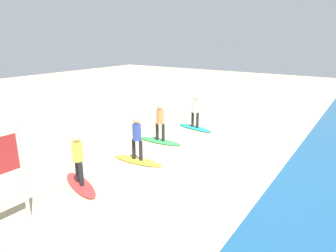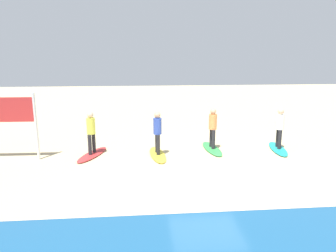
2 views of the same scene
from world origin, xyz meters
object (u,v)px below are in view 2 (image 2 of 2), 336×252
(surfer_green, at_px, (213,125))
(surfer_red, at_px, (91,130))
(surfboard_teal, at_px, (278,149))
(surfer_teal, at_px, (280,125))
(surfer_yellow, at_px, (157,130))
(surfboard_yellow, at_px, (158,155))
(surfboard_red, at_px, (92,154))
(surfboard_green, at_px, (212,149))

(surfer_green, distance_m, surfer_red, 4.83)
(surfer_red, bearing_deg, surfboard_teal, -179.37)
(surfer_green, xyz_separation_m, surfer_red, (4.82, 0.34, 0.00))
(surfer_teal, distance_m, surfer_yellow, 5.01)
(surfboard_yellow, bearing_deg, surfer_green, 99.08)
(surfboard_teal, xyz_separation_m, surfboard_red, (7.53, 0.08, 0.00))
(surfer_red, bearing_deg, surfboard_green, -175.97)
(surfboard_green, bearing_deg, surfer_red, -89.55)
(surfboard_yellow, relative_size, surfer_yellow, 1.28)
(surfboard_teal, relative_size, surfer_yellow, 1.28)
(surfboard_green, relative_size, surfboard_red, 1.00)
(surfer_yellow, xyz_separation_m, surfboard_red, (2.53, -0.25, -0.99))
(surfboard_yellow, bearing_deg, surfer_red, -100.84)
(surfer_green, xyz_separation_m, surfer_yellow, (2.29, 0.59, 0.00))
(surfer_teal, bearing_deg, surfer_yellow, 3.76)
(surfboard_yellow, bearing_deg, surfboard_green, 99.08)
(surfboard_teal, relative_size, surfer_green, 1.28)
(surfboard_red, distance_m, surfer_red, 0.99)
(surfer_yellow, bearing_deg, surfer_red, -5.55)
(surfboard_green, bearing_deg, surfer_yellow, -79.22)
(surfboard_green, bearing_deg, surfboard_yellow, -79.22)
(surfboard_teal, bearing_deg, surfboard_red, -79.49)
(surfboard_yellow, bearing_deg, surfboard_teal, 88.48)
(surfboard_green, height_order, surfboard_red, same)
(surfboard_green, bearing_deg, surfer_teal, 81.00)
(surfer_teal, height_order, surfboard_yellow, surfer_teal)
(surfer_yellow, height_order, surfboard_red, surfer_yellow)
(surfer_teal, height_order, surfer_red, same)
(surfer_yellow, relative_size, surfer_red, 1.00)
(surfboard_red, bearing_deg, surfboard_teal, 110.92)
(surfboard_red, bearing_deg, surfer_green, 114.32)
(surfer_green, relative_size, surfer_yellow, 1.00)
(surfboard_green, xyz_separation_m, surfboard_red, (4.82, 0.34, 0.00))
(surfer_green, bearing_deg, surfer_teal, 174.59)
(surfboard_green, xyz_separation_m, surfer_yellow, (2.29, 0.59, 0.99))
(surfer_teal, distance_m, surfboard_yellow, 5.10)
(surfboard_green, relative_size, surfboard_yellow, 1.00)
(surfer_green, relative_size, surfboard_red, 0.78)
(surfer_green, bearing_deg, surfboard_yellow, 14.37)
(surfer_green, xyz_separation_m, surfboard_yellow, (2.29, 0.59, -0.99))
(surfboard_teal, relative_size, surfboard_red, 1.00)
(surfer_green, distance_m, surfer_yellow, 2.36)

